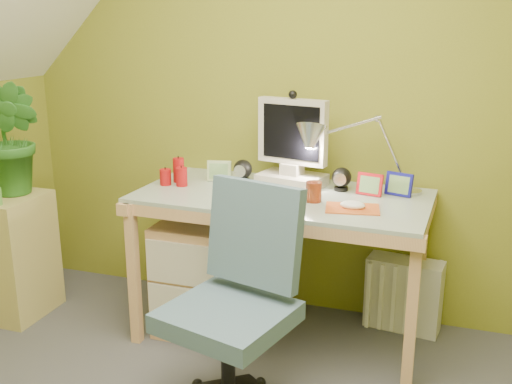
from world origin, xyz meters
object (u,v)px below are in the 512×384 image
(desk, at_px, (281,266))
(side_ledge, at_px, (19,256))
(potted_plant, at_px, (12,138))
(task_chair, at_px, (227,313))
(desk_lamp, at_px, (380,137))
(monitor, at_px, (293,134))
(radiator, at_px, (404,294))

(desk, relative_size, side_ledge, 2.09)
(potted_plant, relative_size, task_chair, 0.65)
(desk, relative_size, desk_lamp, 2.53)
(monitor, distance_m, desk_lamp, 0.45)
(monitor, bearing_deg, side_ledge, -152.06)
(task_chair, distance_m, radiator, 1.23)
(side_ledge, bearing_deg, potted_plant, 90.00)
(monitor, height_order, desk_lamp, desk_lamp)
(task_chair, height_order, radiator, task_chair)
(desk, xyz_separation_m, desk_lamp, (0.45, 0.18, 0.68))
(desk, height_order, radiator, desk)
(potted_plant, distance_m, radiator, 2.28)
(monitor, bearing_deg, desk_lamp, 11.57)
(desk, bearing_deg, side_ledge, -168.07)
(side_ledge, bearing_deg, radiator, 14.04)
(side_ledge, xyz_separation_m, potted_plant, (0.00, 0.05, 0.67))
(monitor, xyz_separation_m, radiator, (0.62, 0.09, -0.86))
(desk, distance_m, radiator, 0.70)
(task_chair, relative_size, radiator, 2.44)
(monitor, xyz_separation_m, task_chair, (-0.01, -0.93, -0.57))
(monitor, distance_m, task_chair, 1.10)
(radiator, bearing_deg, potted_plant, -159.60)
(desk_lamp, height_order, task_chair, desk_lamp)
(task_chair, xyz_separation_m, radiator, (0.63, 1.02, -0.29))
(task_chair, bearing_deg, monitor, 104.51)
(desk, xyz_separation_m, potted_plant, (-1.46, -0.20, 0.63))
(radiator, bearing_deg, monitor, -164.01)
(desk, distance_m, potted_plant, 1.60)
(desk_lamp, xyz_separation_m, potted_plant, (-1.91, -0.38, -0.06))
(desk, relative_size, monitor, 2.65)
(potted_plant, relative_size, radiator, 1.59)
(desk_lamp, height_order, side_ledge, desk_lamp)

